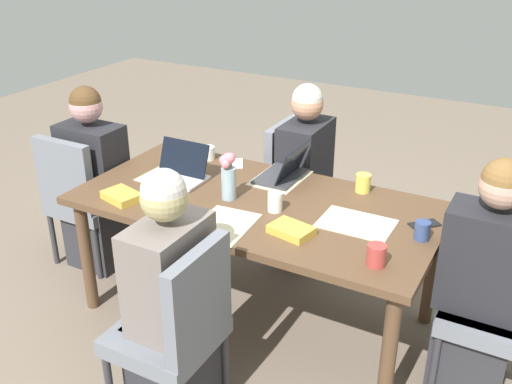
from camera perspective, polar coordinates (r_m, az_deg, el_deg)
The scene contains 26 objects.
ground_plane at distance 3.52m, azimuth 0.00°, elevation -11.61°, with size 10.00×10.00×0.00m, color #756656.
dining_table at distance 3.17m, azimuth 0.00°, elevation -2.07°, with size 1.93×0.96×0.73m.
chair_head_left_left_near at distance 3.90m, azimuth -16.55°, elevation -0.26°, with size 0.44×0.44×0.90m.
person_head_left_left_near at distance 3.90m, azimuth -15.21°, elevation 0.33°, with size 0.40×0.36×1.19m.
chair_far_left_mid at distance 3.91m, azimuth 4.03°, elevation 0.85°, with size 0.44×0.44×0.90m.
person_far_left_mid at distance 3.82m, azimuth 4.68°, elevation 0.67°, with size 0.36×0.40×1.19m.
chair_near_left_far at distance 2.64m, azimuth -7.54°, elevation -12.63°, with size 0.44×0.44×0.90m.
person_near_left_far at distance 2.70m, azimuth -8.14°, elevation -11.00°, with size 0.36×0.40×1.19m.
chair_head_right_right_near at distance 3.03m, azimuth 22.29°, elevation -9.05°, with size 0.44×0.44×0.90m.
person_head_right_right_near at distance 2.95m, azimuth 21.02°, elevation -9.11°, with size 0.40×0.36×1.19m.
flower_vase at distance 3.10m, azimuth -2.70°, elevation 1.74°, with size 0.08×0.10×0.26m.
placemat_head_left_left_near at distance 3.42m, azimuth -8.13°, elevation 1.28°, with size 0.36×0.26×0.00m, color beige.
placemat_far_left_mid at distance 3.40m, azimuth 2.36°, elevation 1.36°, with size 0.36×0.26×0.00m, color beige.
placemat_near_left_far at distance 2.89m, azimuth -3.16°, elevation -3.24°, with size 0.36×0.26×0.00m, color beige.
placemat_head_right_right_near at distance 2.94m, azimuth 9.69°, elevation -3.02°, with size 0.36×0.26×0.00m, color beige.
laptop_far_left_mid at distance 3.38m, azimuth 2.77°, elevation 1.95°, with size 0.22×0.32×0.20m.
laptop_head_left_left_near at distance 3.40m, azimuth -7.45°, elevation 1.93°, with size 0.32×0.22×0.20m.
coffee_mug_near_left at distance 2.60m, azimuth 11.58°, elevation -6.02°, with size 0.08×0.08×0.10m, color #AD3D38.
coffee_mug_near_right at distance 3.01m, azimuth 1.85°, elevation -0.95°, with size 0.08×0.08×0.10m, color white.
coffee_mug_centre_left at distance 3.27m, azimuth 10.33°, elevation 0.86°, with size 0.08×0.08×0.10m, color #DBC64C.
coffee_mug_centre_right at distance 3.67m, azimuth -4.68°, elevation 3.80°, with size 0.09×0.09×0.08m, color white.
coffee_mug_far_left at distance 2.86m, azimuth 15.81°, elevation -3.61°, with size 0.07×0.07×0.09m, color #33477A.
book_red_cover at distance 3.21m, azimuth -12.88°, elevation -0.40°, with size 0.20×0.14×0.04m, color gold.
book_blue_cover at distance 2.81m, azimuth 3.43°, elevation -3.70°, with size 0.20×0.14×0.04m, color gold.
phone_black at distance 3.00m, azimuth 16.01°, elevation -3.04°, with size 0.15×0.07×0.01m, color black.
phone_silver at distance 3.59m, azimuth -1.85°, elevation 2.78°, with size 0.15×0.07×0.01m, color silver.
Camera 1 is at (1.35, -2.47, 2.11)m, focal length 41.29 mm.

